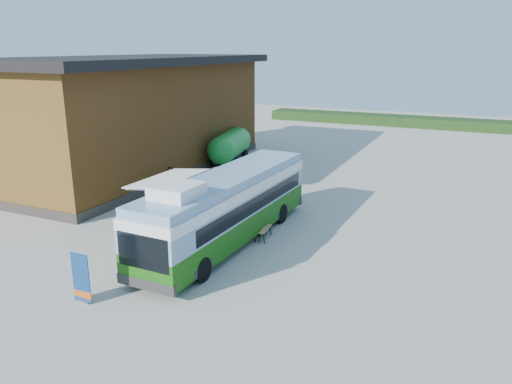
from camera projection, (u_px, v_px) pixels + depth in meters
The scene contains 10 objects.
ground at pixel (195, 247), 20.98m from camera, with size 100.00×100.00×0.00m, color #BCB7AD.
barn at pixel (136, 118), 32.92m from camera, with size 9.60×21.20×7.50m.
hedge at pixel (458, 124), 50.73m from camera, with size 40.00×3.00×1.00m, color #264419.
bus at pixel (227, 206), 21.01m from camera, with size 2.74×11.26×3.44m.
awning at pixel (175, 179), 21.85m from camera, with size 2.58×4.05×0.50m.
banner at pixel (81, 282), 16.25m from camera, with size 0.75×0.20×1.73m.
picnic_table at pixel (253, 225), 21.83m from camera, with size 1.54×1.41×0.80m.
person_a at pixel (171, 181), 28.17m from camera, with size 0.59×0.39×1.61m, color #999999.
person_b at pixel (253, 219), 21.83m from camera, with size 0.82×0.64×1.69m, color #999999.
slurry_tanker at pixel (230, 146), 35.22m from camera, with size 2.72×6.32×2.37m.
Camera 1 is at (10.52, -16.61, 8.10)m, focal length 35.00 mm.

